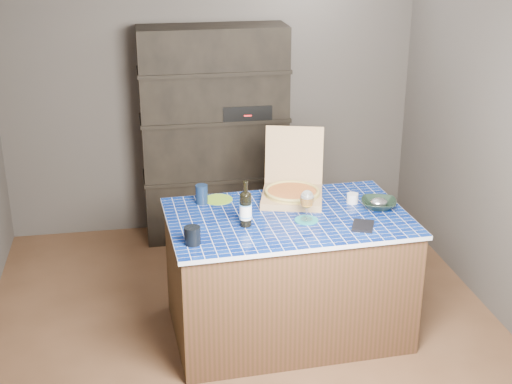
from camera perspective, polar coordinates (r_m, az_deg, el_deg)
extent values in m
plane|color=brown|center=(4.97, -0.96, -10.57)|extent=(3.50, 3.50, 0.00)
plane|color=#46403D|center=(6.11, -3.67, 8.33)|extent=(3.50, 0.00, 3.50)
plane|color=#46403D|center=(2.86, 4.51, -7.68)|extent=(3.50, 0.00, 3.50)
plane|color=#46403D|center=(5.00, 19.21, 4.16)|extent=(0.00, 3.50, 3.50)
cube|color=black|center=(5.99, -3.35, 4.59)|extent=(1.20, 0.40, 1.80)
cube|color=black|center=(5.91, -0.91, 6.67)|extent=(0.40, 0.32, 0.12)
cube|color=#4C2C1E|center=(4.72, 2.50, -6.74)|extent=(1.53, 1.00, 0.81)
cube|color=#051653|center=(4.54, 2.58, -2.09)|extent=(1.57, 1.04, 0.03)
cube|color=#A88056|center=(4.77, 2.90, -0.41)|extent=(0.49, 0.49, 0.04)
cube|color=#A88056|center=(4.92, 3.07, 2.97)|extent=(0.41, 0.19, 0.39)
cylinder|color=#A99146|center=(4.76, 2.90, -0.09)|extent=(0.37, 0.37, 0.01)
cylinder|color=#66190B|center=(4.76, 2.90, 0.03)|extent=(0.32, 0.32, 0.01)
torus|color=#A99146|center=(4.76, 2.91, 0.09)|extent=(0.37, 0.37, 0.02)
cylinder|color=black|center=(4.36, -0.84, -1.48)|extent=(0.07, 0.07, 0.20)
ellipsoid|color=black|center=(4.32, -0.85, -0.23)|extent=(0.07, 0.07, 0.04)
cylinder|color=black|center=(4.30, -0.85, 0.37)|extent=(0.03, 0.03, 0.08)
cylinder|color=white|center=(4.36, -0.84, -1.59)|extent=(0.07, 0.07, 0.09)
cylinder|color=#4591ED|center=(4.37, -0.84, -1.94)|extent=(0.08, 0.08, 0.01)
cylinder|color=#4591ED|center=(4.34, -0.84, -1.00)|extent=(0.08, 0.08, 0.01)
cylinder|color=#157072|center=(4.47, 4.06, -2.25)|extent=(0.15, 0.15, 0.01)
cylinder|color=white|center=(4.47, 4.06, -2.19)|extent=(0.08, 0.08, 0.01)
cylinder|color=white|center=(4.45, 4.07, -1.67)|extent=(0.01, 0.01, 0.08)
ellipsoid|color=white|center=(4.42, 4.11, -0.58)|extent=(0.09, 0.09, 0.12)
cylinder|color=orange|center=(4.42, 4.10, -0.71)|extent=(0.07, 0.07, 0.06)
cylinder|color=white|center=(4.41, 4.11, -0.31)|extent=(0.07, 0.07, 0.02)
cylinder|color=black|center=(4.15, -5.11, -3.49)|extent=(0.10, 0.10, 0.11)
cube|color=black|center=(4.42, 8.56, -2.69)|extent=(0.18, 0.21, 0.01)
imported|color=black|center=(4.71, 9.78, -0.94)|extent=(0.28, 0.28, 0.06)
ellipsoid|color=#AFB1BA|center=(4.71, 9.79, -0.81)|extent=(0.12, 0.10, 0.05)
cylinder|color=silver|center=(4.76, 7.72, -0.50)|extent=(0.08, 0.08, 0.06)
cylinder|color=#0E1B33|center=(4.72, -4.37, -0.18)|extent=(0.08, 0.08, 0.13)
cylinder|color=#70A022|center=(4.79, -3.04, -0.60)|extent=(0.19, 0.19, 0.01)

